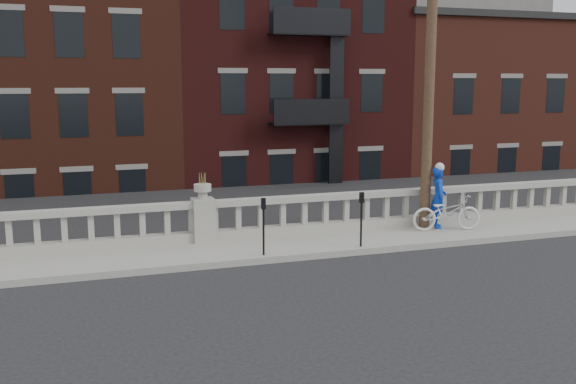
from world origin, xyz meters
name	(u,v)px	position (x,y,z in m)	size (l,w,h in m)	color
ground	(242,294)	(0.00, 0.00, 0.00)	(120.00, 120.00, 0.00)	black
sidewalk	(211,253)	(0.00, 3.00, 0.07)	(32.00, 2.20, 0.15)	gray
balustrade	(203,222)	(0.00, 3.95, 0.64)	(28.00, 0.34, 1.03)	gray
planter_pedestal	(203,215)	(0.00, 3.95, 0.83)	(0.55, 0.55, 1.76)	gray
lower_level	(144,111)	(0.56, 23.04, 2.63)	(80.00, 44.00, 20.80)	#605E59
utility_pole	(431,41)	(6.20, 3.60, 5.24)	(1.60, 0.28, 10.00)	#422D1E
parking_meter_c	(263,220)	(1.08, 2.15, 1.00)	(0.10, 0.09, 1.36)	black
parking_meter_d	(361,213)	(3.58, 2.15, 1.00)	(0.10, 0.09, 1.36)	black
bicycle	(447,212)	(6.54, 3.02, 0.65)	(0.67, 1.91, 1.00)	silver
cyclist	(438,197)	(6.50, 3.40, 1.01)	(0.63, 0.41, 1.71)	#0B31AD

